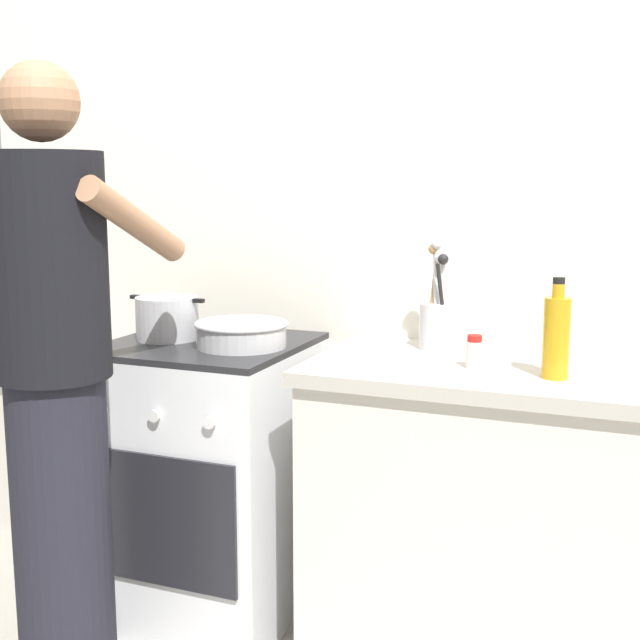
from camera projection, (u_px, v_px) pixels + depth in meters
back_wall at (406, 229)px, 2.72m from camera, size 3.20×0.10×2.50m
countertop at (486, 517)px, 2.40m from camera, size 1.00×0.60×0.90m
stove_range at (209, 477)px, 2.73m from camera, size 0.60×0.62×0.90m
pot at (167, 318)px, 2.69m from camera, size 0.27×0.20×0.14m
mixing_bowl at (241, 333)px, 2.57m from camera, size 0.29×0.29×0.08m
utensil_crock at (436, 317)px, 2.53m from camera, size 0.10×0.10×0.34m
spice_bottle at (474, 352)px, 2.28m from camera, size 0.04×0.04×0.09m
oil_bottle at (556, 336)px, 2.16m from camera, size 0.07×0.07×0.26m
person at (56, 391)px, 2.20m from camera, size 0.41×0.50×1.70m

